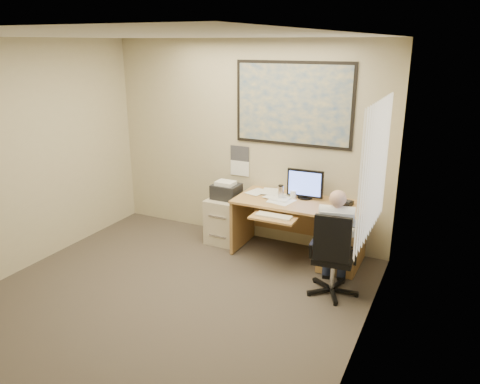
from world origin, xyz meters
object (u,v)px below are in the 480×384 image
at_px(desk, 324,228).
at_px(person, 336,242).
at_px(filing_cabinet, 227,215).
at_px(office_chair, 332,271).

bearing_deg(desk, person, -65.77).
bearing_deg(filing_cabinet, office_chair, -24.22).
distance_m(filing_cabinet, office_chair, 1.89).
bearing_deg(filing_cabinet, person, -22.06).
xyz_separation_m(desk, person, (0.31, -0.70, 0.15)).
bearing_deg(desk, filing_cabinet, 178.33).
bearing_deg(office_chair, desk, 106.35).
relative_size(filing_cabinet, person, 0.73).
relative_size(office_chair, person, 0.83).
height_order(office_chair, person, person).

